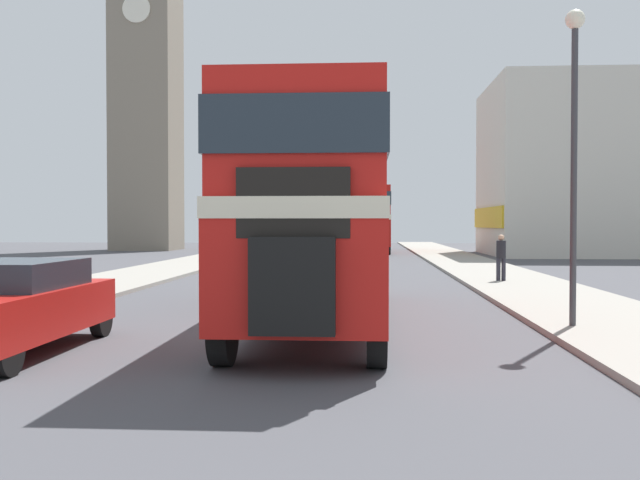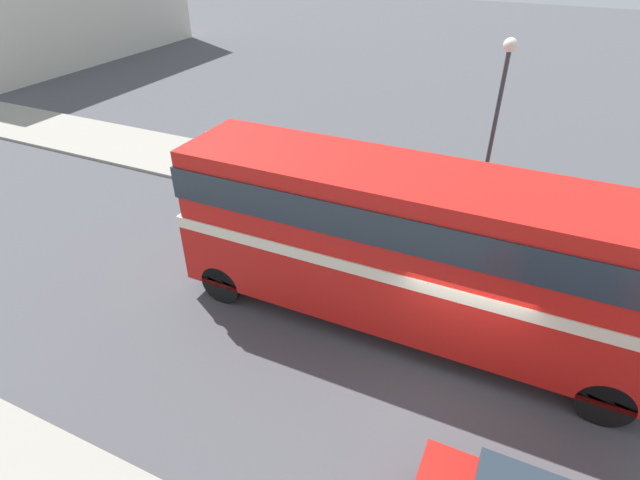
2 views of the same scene
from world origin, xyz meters
The scene contains 5 objects.
ground_plane centered at (0.00, 0.00, 0.00)m, with size 120.00×120.00×0.00m, color #47474C.
sidewalk_right centered at (6.75, 0.00, 0.06)m, with size 3.50×120.00×0.12m.
double_decker_bus centered at (0.85, 1.60, 2.45)m, with size 2.48×11.04×4.09m.
pedestrian_walking centered at (6.26, 11.04, 0.99)m, with size 0.31×0.31×1.53m.
street_lamp centered at (5.64, 0.65, 3.96)m, with size 0.36×0.36×5.86m.
Camera 2 is at (-8.45, -0.56, 8.53)m, focal length 28.00 mm.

